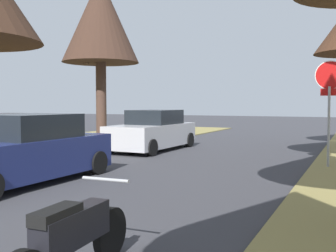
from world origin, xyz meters
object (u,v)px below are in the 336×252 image
object	(u,v)px
street_tree_left_mid_b	(100,21)
parked_sedan_navy	(25,151)
stop_sign_far	(330,90)
parked_motorcycle	(72,237)
parked_sedan_silver	(153,132)

from	to	relation	value
street_tree_left_mid_b	parked_sedan_navy	bearing A→B (deg)	-65.59
stop_sign_far	street_tree_left_mid_b	distance (m)	10.80
stop_sign_far	parked_motorcycle	size ratio (longest dim) A/B	1.45
stop_sign_far	parked_motorcycle	world-z (taller)	stop_sign_far
parked_sedan_silver	parked_motorcycle	bearing A→B (deg)	-65.74
street_tree_left_mid_b	parked_sedan_silver	size ratio (longest dim) A/B	1.70
parked_sedan_silver	parked_motorcycle	world-z (taller)	parked_sedan_silver
parked_sedan_navy	parked_sedan_silver	size ratio (longest dim) A/B	1.00
parked_sedan_navy	parked_sedan_silver	xyz separation A→B (m)	(-0.38, 6.96, 0.00)
parked_sedan_navy	parked_sedan_silver	bearing A→B (deg)	93.13
parked_sedan_silver	parked_motorcycle	xyz separation A→B (m)	(4.74, -10.53, -0.24)
stop_sign_far	street_tree_left_mid_b	size ratio (longest dim) A/B	0.40
parked_sedan_navy	parked_motorcycle	xyz separation A→B (m)	(4.37, -3.57, -0.24)
street_tree_left_mid_b	parked_motorcycle	bearing A→B (deg)	-55.43
stop_sign_far	parked_sedan_silver	size ratio (longest dim) A/B	0.67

